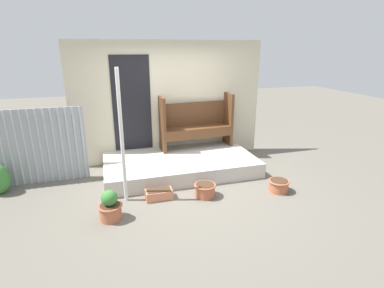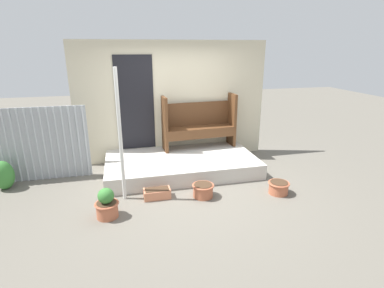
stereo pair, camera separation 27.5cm
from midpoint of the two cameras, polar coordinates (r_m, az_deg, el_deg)
name	(u,v)px [view 2 (the right image)]	position (r m, az deg, el deg)	size (l,w,h in m)	color
ground_plane	(188,188)	(5.52, 0.74, -8.44)	(24.00, 24.00, 0.00)	#666056
porch_slab	(181,164)	(6.18, -0.77, -3.88)	(3.03, 1.63, 0.30)	beige
house_wall	(171,102)	(6.66, -2.75, 8.00)	(4.23, 0.08, 2.60)	beige
fence_corrugated	(4,147)	(6.41, -31.15, -0.46)	(2.97, 0.05, 1.42)	#9EA3A8
support_post	(120,137)	(4.86, -11.95, 1.26)	(0.06, 0.06, 2.18)	silver
bench	(199,122)	(6.62, 2.52, 4.24)	(1.63, 0.50, 1.17)	#54331C
flower_pot_left	(107,205)	(4.71, -14.30, -11.17)	(0.36, 0.36, 0.47)	#B26042
flower_pot_middle	(203,190)	(5.18, 3.66, -8.73)	(0.38, 0.38, 0.23)	#B26042
flower_pot_right	(279,187)	(5.54, 17.55, -7.86)	(0.38, 0.38, 0.22)	#B26042
planter_box_rect	(157,193)	(5.18, -5.14, -9.37)	(0.45, 0.24, 0.16)	tan
shrub_by_fence	(3,175)	(6.28, -31.24, -5.12)	(0.36, 0.33, 0.54)	#387A33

